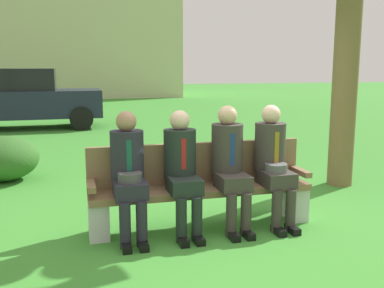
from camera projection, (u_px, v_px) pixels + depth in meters
ground_plane at (224, 226)px, 4.84m from camera, size 80.00×80.00×0.00m
park_bench at (200, 186)px, 4.80m from camera, size 2.40×0.44×0.90m
seated_man_leftmost at (129, 169)px, 4.42m from camera, size 0.34×0.72×1.29m
seated_man_centerleft at (182, 165)px, 4.57m from camera, size 0.34×0.72×1.28m
seated_man_centerright at (230, 161)px, 4.70m from camera, size 0.34×0.72×1.32m
seated_man_rightmost at (273, 159)px, 4.83m from camera, size 0.34×0.72×1.31m
shrub_near_bench at (1, 159)px, 6.71m from camera, size 1.11×1.01×0.69m
parked_car_near at (29, 99)px, 12.42m from camera, size 3.91×1.72×1.68m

